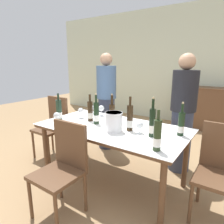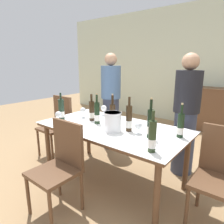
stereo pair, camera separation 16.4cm
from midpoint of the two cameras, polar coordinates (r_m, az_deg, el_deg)
ground_plane at (r=2.73m, az=1.81°, el=-18.82°), size 12.00×12.00×0.00m
back_wall at (r=5.21m, az=23.84°, el=11.94°), size 8.00×0.10×2.80m
sideboard_cabinet at (r=4.92m, az=27.68°, el=0.58°), size 1.14×0.46×0.95m
dining_table at (r=2.44m, az=1.93°, el=-5.65°), size 1.79×0.95×0.73m
ice_bucket at (r=2.22m, az=2.31°, el=-2.69°), size 0.20×0.20×0.22m
wine_bottle_0 at (r=2.19m, az=21.04°, el=-3.77°), size 0.07×0.07×0.36m
wine_bottle_1 at (r=2.72m, az=-12.60°, el=0.47°), size 0.08×0.08×0.37m
wine_bottle_2 at (r=2.23m, az=6.97°, el=-2.04°), size 0.07×0.07×0.39m
wine_bottle_3 at (r=1.76m, az=14.05°, el=-7.05°), size 0.07×0.07×0.37m
wine_bottle_4 at (r=2.64m, az=-4.06°, el=0.22°), size 0.07×0.07×0.35m
wine_bottle_5 at (r=2.07m, az=13.11°, el=-3.41°), size 0.06×0.06×0.42m
wine_bottle_6 at (r=2.47m, az=2.04°, el=-0.69°), size 0.07×0.07×0.38m
wine_bottle_7 at (r=2.50m, az=-2.43°, el=-0.41°), size 0.07×0.07×0.38m
wine_glass_0 at (r=2.89m, az=-0.74°, el=1.04°), size 0.09×0.09×0.15m
wine_glass_1 at (r=2.17m, az=9.70°, el=-3.93°), size 0.08×0.08×0.13m
wine_glass_2 at (r=2.80m, az=-6.64°, el=0.41°), size 0.08×0.08×0.14m
wine_glass_3 at (r=3.01m, az=-2.75°, el=1.23°), size 0.07×0.07×0.13m
wine_glass_4 at (r=2.58m, az=-13.32°, el=-0.80°), size 0.08×0.08×0.16m
chair_left_end at (r=3.34m, az=-13.78°, el=-2.74°), size 0.42×0.42×0.95m
chair_near_front at (r=2.08m, az=-12.26°, el=-13.69°), size 0.42×0.42×0.92m
chair_right_end at (r=2.17m, az=30.57°, el=-14.35°), size 0.42×0.42×0.92m
person_host at (r=3.42m, az=1.05°, el=2.82°), size 0.33×0.33×1.63m
person_guest_left at (r=2.80m, az=21.91°, el=-1.08°), size 0.33×0.33×1.60m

